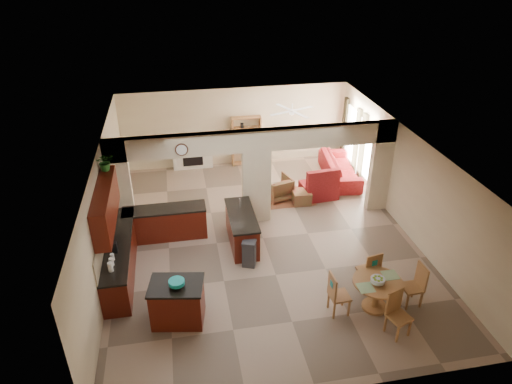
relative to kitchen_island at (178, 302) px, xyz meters
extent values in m
plane|color=gray|center=(2.38, 2.68, -0.49)|extent=(10.00, 10.00, 0.00)
plane|color=white|center=(2.38, 2.68, 2.31)|extent=(10.00, 10.00, 0.00)
plane|color=beige|center=(2.38, 7.68, 0.91)|extent=(8.00, 0.00, 8.00)
plane|color=beige|center=(2.38, -2.32, 0.91)|extent=(8.00, 0.00, 8.00)
plane|color=beige|center=(-1.62, 2.68, 0.91)|extent=(0.00, 10.00, 10.00)
plane|color=beige|center=(6.38, 2.68, 0.91)|extent=(0.00, 10.00, 10.00)
cube|color=beige|center=(-1.32, 3.68, 0.91)|extent=(0.60, 0.25, 2.80)
cube|color=beige|center=(2.38, 3.68, 0.61)|extent=(0.80, 0.25, 2.20)
cube|color=beige|center=(6.08, 3.68, 0.91)|extent=(0.60, 0.25, 2.80)
cube|color=beige|center=(2.38, 3.68, 2.01)|extent=(8.00, 0.25, 0.60)
cube|color=#450E08|center=(-1.32, 1.88, -0.06)|extent=(0.60, 3.20, 0.86)
cube|color=black|center=(-1.32, 1.88, 0.40)|extent=(0.62, 3.22, 0.05)
cube|color=tan|center=(-1.60, 1.88, 0.71)|extent=(0.02, 3.20, 0.55)
cube|color=#450E08|center=(-0.22, 3.25, -0.06)|extent=(2.20, 0.60, 0.86)
cube|color=black|center=(-0.22, 3.25, 0.40)|extent=(2.22, 0.62, 0.05)
cube|color=#450E08|center=(-1.44, 1.88, 1.43)|extent=(0.35, 2.40, 0.90)
cube|color=#450E08|center=(1.78, 2.58, -0.06)|extent=(0.65, 1.80, 0.86)
cube|color=black|center=(1.78, 2.58, 0.40)|extent=(0.70, 1.85, 0.05)
cube|color=silver|center=(1.78, 1.73, -0.07)|extent=(0.58, 0.04, 0.70)
cylinder|color=#522B1B|center=(0.38, 3.53, 1.96)|extent=(0.34, 0.03, 0.34)
cube|color=#935435|center=(3.58, 4.78, -0.48)|extent=(1.60, 1.30, 0.01)
cube|color=silver|center=(0.78, 7.52, 0.06)|extent=(1.40, 0.28, 1.10)
cube|color=black|center=(0.78, 7.38, 0.01)|extent=(0.70, 0.04, 0.70)
cube|color=silver|center=(0.78, 7.50, 0.66)|extent=(1.60, 0.35, 0.10)
cube|color=#995B35|center=(2.73, 7.50, 0.41)|extent=(1.00, 0.32, 1.80)
cube|color=white|center=(6.35, 4.98, 0.71)|extent=(0.02, 0.90, 1.90)
cube|color=white|center=(6.35, 6.68, 0.71)|extent=(0.02, 0.90, 1.90)
cube|color=white|center=(6.35, 5.83, 0.56)|extent=(0.02, 0.70, 2.10)
cube|color=#3B1C17|center=(6.31, 4.38, 0.71)|extent=(0.10, 0.28, 2.30)
cube|color=#3B1C17|center=(6.31, 5.58, 0.71)|extent=(0.10, 0.28, 2.30)
cube|color=#3B1C17|center=(6.31, 6.08, 0.71)|extent=(0.10, 0.28, 2.30)
cube|color=#3B1C17|center=(6.31, 7.28, 0.71)|extent=(0.10, 0.28, 2.30)
cylinder|color=white|center=(3.88, 5.68, 2.07)|extent=(1.00, 1.00, 0.10)
cube|color=#450E08|center=(0.00, 0.00, -0.03)|extent=(1.18, 0.92, 0.92)
cube|color=black|center=(0.00, 0.00, 0.46)|extent=(1.24, 0.98, 0.05)
cylinder|color=teal|center=(0.02, -0.07, 0.56)|extent=(0.33, 0.33, 0.16)
cube|color=#2F2F32|center=(1.81, 1.58, -0.15)|extent=(0.39, 0.36, 0.67)
cylinder|color=#995B35|center=(4.30, -0.43, 0.24)|extent=(1.09, 1.09, 0.04)
cylinder|color=#995B35|center=(4.30, -0.43, -0.12)|extent=(0.16, 0.16, 0.70)
cylinder|color=#995B35|center=(4.30, -0.43, -0.46)|extent=(0.56, 0.56, 0.06)
cylinder|color=#76A523|center=(4.24, -0.49, 0.34)|extent=(0.31, 0.31, 0.17)
imported|color=maroon|center=(5.68, 5.80, -0.11)|extent=(2.66, 1.30, 0.75)
cube|color=maroon|center=(4.60, 4.69, -0.27)|extent=(1.14, 0.96, 0.43)
imported|color=maroon|center=(3.28, 4.81, -0.12)|extent=(0.96, 0.98, 0.73)
cube|color=maroon|center=(3.95, 4.38, -0.29)|extent=(0.58, 0.58, 0.40)
imported|color=#174913|center=(-1.44, 2.82, 2.10)|extent=(0.47, 0.43, 0.44)
cube|color=#995B35|center=(4.40, 0.31, -0.04)|extent=(0.49, 0.49, 0.05)
cube|color=#995B35|center=(4.53, 0.51, -0.27)|extent=(0.04, 0.04, 0.44)
cube|color=#995B35|center=(4.20, 0.44, -0.27)|extent=(0.04, 0.04, 0.44)
cube|color=#995B35|center=(4.60, 0.17, -0.27)|extent=(0.04, 0.04, 0.44)
cube|color=#995B35|center=(4.26, 0.11, -0.27)|extent=(0.04, 0.04, 0.44)
cube|color=#995B35|center=(4.43, 0.12, 0.26)|extent=(0.42, 0.12, 0.55)
cube|color=teal|center=(4.44, 0.10, 0.33)|extent=(0.14, 0.04, 0.14)
cube|color=#995B35|center=(5.13, -0.44, -0.04)|extent=(0.44, 0.44, 0.05)
cube|color=#995B35|center=(4.95, -0.28, -0.27)|extent=(0.04, 0.04, 0.44)
cube|color=#995B35|center=(4.96, -0.62, -0.27)|extent=(0.04, 0.04, 0.44)
cube|color=#995B35|center=(5.29, -0.26, -0.27)|extent=(0.04, 0.04, 0.44)
cube|color=#995B35|center=(5.30, -0.60, -0.27)|extent=(0.04, 0.04, 0.44)
cube|color=#995B35|center=(5.31, -0.43, 0.26)|extent=(0.06, 0.42, 0.55)
cube|color=teal|center=(5.34, -0.43, 0.33)|extent=(0.02, 0.14, 0.14)
cube|color=#995B35|center=(4.44, -1.23, -0.04)|extent=(0.54, 0.54, 0.05)
cube|color=#995B35|center=(4.33, -1.45, -0.27)|extent=(0.04, 0.04, 0.44)
cube|color=#995B35|center=(4.65, -1.34, -0.27)|extent=(0.04, 0.04, 0.44)
cube|color=#995B35|center=(4.22, -1.13, -0.27)|extent=(0.04, 0.04, 0.44)
cube|color=#995B35|center=(4.54, -1.02, -0.27)|extent=(0.04, 0.04, 0.44)
cube|color=#995B35|center=(4.37, -1.06, 0.26)|extent=(0.41, 0.18, 0.55)
cube|color=teal|center=(4.36, -1.03, 0.33)|extent=(0.14, 0.06, 0.14)
cube|color=#995B35|center=(3.45, -0.40, -0.04)|extent=(0.44, 0.44, 0.05)
cube|color=#995B35|center=(3.63, -0.57, -0.27)|extent=(0.04, 0.04, 0.44)
cube|color=#995B35|center=(3.62, -0.23, -0.27)|extent=(0.04, 0.04, 0.44)
cube|color=#995B35|center=(3.29, -0.58, -0.27)|extent=(0.04, 0.04, 0.44)
cube|color=#995B35|center=(3.28, -0.24, -0.27)|extent=(0.04, 0.04, 0.44)
cube|color=#995B35|center=(3.26, -0.41, 0.26)|extent=(0.06, 0.42, 0.55)
cube|color=teal|center=(3.24, -0.41, 0.33)|extent=(0.02, 0.14, 0.14)
camera|label=1|loc=(0.30, -7.49, 6.71)|focal=32.00mm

